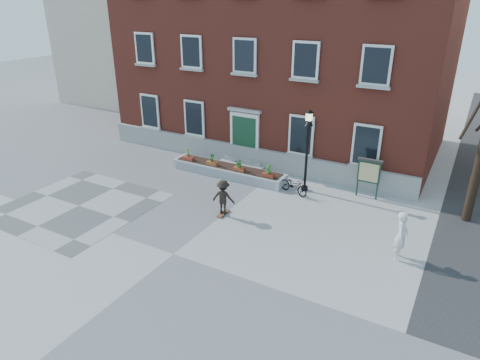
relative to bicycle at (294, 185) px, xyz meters
The scene contains 10 objects.
ground 7.10m from the bicycle, 104.42° to the right, with size 100.00×100.00×0.00m, color #9A9A9C.
checker_patch 9.74m from the bicycle, 142.92° to the right, with size 6.00×6.00×0.01m, color #525255.
distant_building 24.50m from the bicycle, 146.40° to the left, with size 10.00×12.00×13.00m, color beige.
bicycle is the anchor object (origin of this frame).
bystander 6.20m from the bicycle, 30.73° to the right, with size 0.66×0.44×1.82m, color silver.
brick_building 9.97m from the bicycle, 117.91° to the left, with size 18.40×10.85×12.60m.
planter_assembly 3.77m from the bicycle, behind, with size 6.20×1.12×1.15m.
lamp_post 2.22m from the bicycle, 61.45° to the left, with size 0.40×0.40×3.93m.
notice_board 3.42m from the bicycle, 22.20° to the left, with size 1.10×0.16×1.87m.
skateboarder 3.86m from the bicycle, 117.27° to the right, with size 1.05×0.78×1.57m.
Camera 1 is at (8.48, -10.18, 8.59)m, focal length 32.00 mm.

